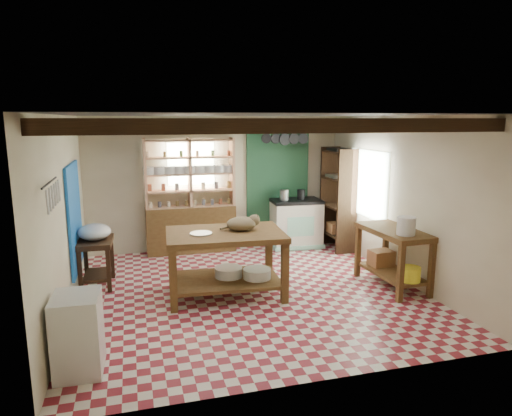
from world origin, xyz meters
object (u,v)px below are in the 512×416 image
object	(u,v)px
work_table	(225,263)
right_counter	(392,258)
prep_table	(97,263)
cat	(242,224)
stove	(296,223)
white_cabinet	(78,334)

from	to	relation	value
work_table	right_counter	bearing A→B (deg)	-4.26
prep_table	work_table	bearing A→B (deg)	-22.64
cat	stove	bearing A→B (deg)	46.21
white_cabinet	cat	xyz separation A→B (m)	(2.12, 1.69, 0.64)
prep_table	cat	size ratio (longest dim) A/B	1.67
work_table	stove	world-z (taller)	stove
right_counter	cat	bearing A→B (deg)	167.71
stove	right_counter	world-z (taller)	stove
prep_table	right_counter	xyz separation A→B (m)	(4.38, -1.23, 0.09)
right_counter	cat	xyz separation A→B (m)	(-2.28, 0.39, 0.59)
cat	work_table	bearing A→B (deg)	-178.69
work_table	white_cabinet	size ratio (longest dim) A/B	2.04
stove	cat	bearing A→B (deg)	-124.39
prep_table	stove	bearing A→B (deg)	21.77
right_counter	prep_table	bearing A→B (deg)	161.76
prep_table	white_cabinet	distance (m)	2.53
prep_table	white_cabinet	xyz separation A→B (m)	(-0.02, -2.53, 0.04)
right_counter	cat	size ratio (longest dim) A/B	2.87
prep_table	right_counter	size ratio (longest dim) A/B	0.58
work_table	white_cabinet	bearing A→B (deg)	-134.61
stove	right_counter	bearing A→B (deg)	-72.60
stove	prep_table	size ratio (longest dim) A/B	1.33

